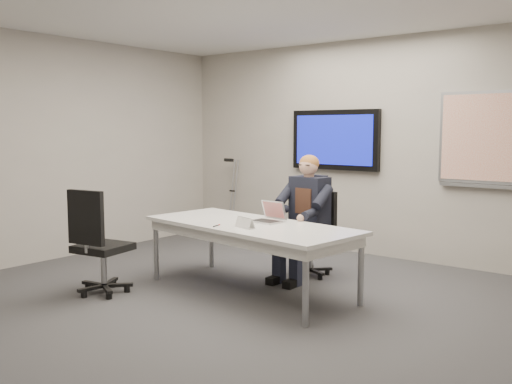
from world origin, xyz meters
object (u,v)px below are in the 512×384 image
Objects in this scene: conference_table at (250,231)px; laptop at (269,217)px; office_chair_near at (100,262)px; seated_person at (300,230)px; office_chair_far at (314,249)px.

laptop is at bearing 73.90° from conference_table.
office_chair_near is 2.13m from seated_person.
office_chair_far is at bearing -133.10° from office_chair_near.
office_chair_far is (0.15, 0.96, -0.32)m from conference_table.
seated_person reaches higher than laptop.
office_chair_near is at bearing -130.03° from laptop.
office_chair_far reaches higher than conference_table.
seated_person is at bearing -69.71° from office_chair_far.
office_chair_near is 1.75m from laptop.
laptop is at bearing -145.16° from office_chair_near.
conference_table is at bearing -74.29° from office_chair_far.
conference_table is 0.73m from seated_person.
conference_table is 2.23× the size of office_chair_near.
office_chair_near is (-1.11, -1.00, -0.29)m from conference_table.
seated_person is 4.40× the size of laptop.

